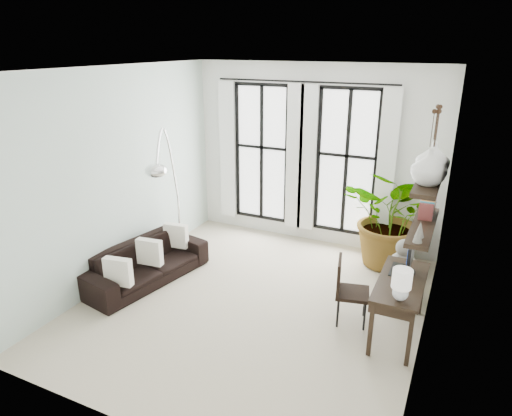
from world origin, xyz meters
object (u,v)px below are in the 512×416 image
Objects in this scene: plant at (394,218)px; buddha at (402,273)px; arc_lamp at (166,161)px; sofa at (145,263)px; desk_chair at (347,287)px; desk at (400,286)px.

buddha is at bearing -71.52° from plant.
arc_lamp is 3.87m from buddha.
arc_lamp reaches higher than sofa.
desk_chair is (3.08, 0.23, 0.21)m from sofa.
desk_chair is at bearing -74.59° from sofa.
sofa is 2.27× the size of buddha.
desk is (3.75, 0.18, 0.42)m from sofa.
plant reaches higher than desk.
desk is at bearing -76.12° from sofa.
plant is (3.34, 2.12, 0.54)m from sofa.
desk reaches higher than desk_chair.
sofa is 3.77m from desk.
desk_chair reaches higher than buddha.
plant is 1.08m from buddha.
desk reaches higher than sofa.
arc_lamp is at bearing -154.27° from plant.
desk_chair is 3.26m from arc_lamp.
plant is at bearing 101.89° from desk.
plant is at bearing 69.76° from desk_chair.
desk is 1.44× the size of desk_chair.
buddha is (0.56, 0.97, -0.13)m from desk_chair.
plant is at bearing 25.73° from arc_lamp.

